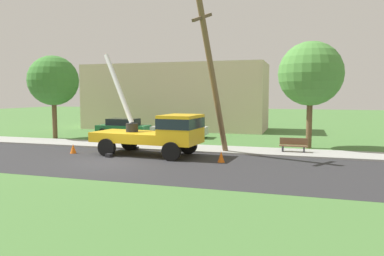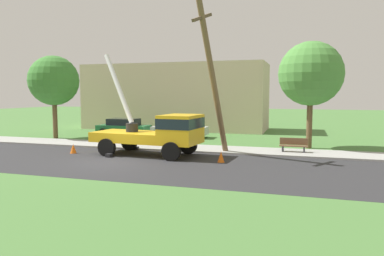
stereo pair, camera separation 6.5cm
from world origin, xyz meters
name	(u,v)px [view 2 (the right image)]	position (x,y,z in m)	size (l,w,h in m)	color
ground_plane	(185,136)	(0.00, 12.00, 0.00)	(120.00, 120.00, 0.00)	#477538
road_asphalt	(112,161)	(0.00, 0.00, 0.00)	(80.00, 7.91, 0.01)	#2B2B2D
sidewalk_strip	(153,146)	(0.00, 5.35, 0.05)	(80.00, 2.79, 0.10)	#9E9E99
utility_truck	(160,131)	(1.73, 2.30, 1.41)	(6.74, 3.27, 5.98)	gold
leaning_utility_pole	(213,77)	(4.55, 3.15, 4.39)	(1.33, 3.58, 8.59)	brown
traffic_cone_ahead	(221,157)	(5.46, 1.37, 0.28)	(0.36, 0.36, 0.56)	orange
traffic_cone_behind	(73,149)	(-3.49, 1.63, 0.28)	(0.36, 0.36, 0.56)	orange
parked_sedan_green	(124,127)	(-5.13, 11.06, 0.71)	(4.40, 2.03, 1.42)	#1E6638
parked_sedan_silver	(180,129)	(-0.09, 10.99, 0.71)	(4.48, 2.16, 1.42)	#B7B7BF
park_bench	(294,146)	(8.91, 5.41, 0.46)	(1.60, 0.45, 0.90)	brown
roadside_tree_near	(311,74)	(9.79, 7.89, 4.75)	(4.07, 4.07, 6.81)	brown
roadside_tree_far	(54,81)	(-9.32, 7.61, 4.51)	(3.87, 3.87, 6.47)	brown
lowrise_building_backdrop	(175,97)	(-2.96, 18.01, 3.20)	(18.00, 6.00, 6.40)	#C6B293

